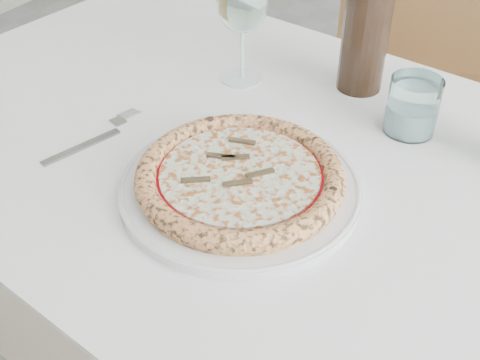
{
  "coord_description": "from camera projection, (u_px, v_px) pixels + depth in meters",
  "views": [
    {
      "loc": [
        0.16,
        -0.37,
        1.29
      ],
      "look_at": [
        -0.18,
        0.18,
        0.78
      ],
      "focal_mm": 45.0,
      "sensor_mm": 36.0,
      "label": 1
    }
  ],
  "objects": [
    {
      "name": "dining_table",
      "position": [
        273.0,
        202.0,
        0.96
      ],
      "size": [
        1.46,
        0.96,
        0.76
      ],
      "color": "brown",
      "rests_on": "floor"
    },
    {
      "name": "chair_far",
      "position": [
        412.0,
        60.0,
        1.62
      ],
      "size": [
        0.54,
        0.54,
        0.93
      ],
      "color": "brown",
      "rests_on": "floor"
    },
    {
      "name": "plate",
      "position": [
        240.0,
        186.0,
        0.83
      ],
      "size": [
        0.34,
        0.34,
        0.02
      ],
      "color": "silver",
      "rests_on": "dining_table"
    },
    {
      "name": "pizza",
      "position": [
        240.0,
        176.0,
        0.82
      ],
      "size": [
        0.29,
        0.29,
        0.03
      ],
      "color": "#E5A24E",
      "rests_on": "plate"
    },
    {
      "name": "fork",
      "position": [
        94.0,
        138.0,
        0.94
      ],
      "size": [
        0.05,
        0.19,
        0.0
      ],
      "color": "slate",
      "rests_on": "dining_table"
    },
    {
      "name": "wine_glass",
      "position": [
        242.0,
        6.0,
        1.0
      ],
      "size": [
        0.09,
        0.09,
        0.19
      ],
      "color": "silver",
      "rests_on": "dining_table"
    },
    {
      "name": "tumbler",
      "position": [
        412.0,
        109.0,
        0.93
      ],
      "size": [
        0.08,
        0.08,
        0.09
      ],
      "color": "white",
      "rests_on": "dining_table"
    },
    {
      "name": "wine_bottle",
      "position": [
        368.0,
        13.0,
        0.98
      ],
      "size": [
        0.08,
        0.08,
        0.32
      ],
      "color": "black",
      "rests_on": "dining_table"
    }
  ]
}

